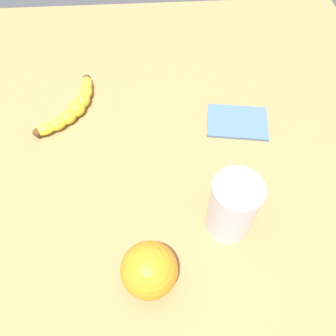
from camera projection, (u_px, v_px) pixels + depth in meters
The scene contains 5 objects.
wooden_tabletop at pixel (130, 178), 64.65cm from camera, with size 120.00×120.00×3.00cm, color #A47A49.
banana at pixel (73, 107), 71.14cm from camera, with size 11.50×17.76×3.25cm.
smoothie_glass at pixel (232, 207), 52.67cm from camera, with size 7.80×7.80×12.27cm.
orange_fruit at pixel (149, 270), 48.82cm from camera, with size 8.61×8.61×8.61cm, color orange.
folded_napkin at pixel (237, 122), 70.56cm from camera, with size 12.71×9.19×0.60cm, color slate.
Camera 1 is at (5.24, -34.99, 56.17)cm, focal length 35.33 mm.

